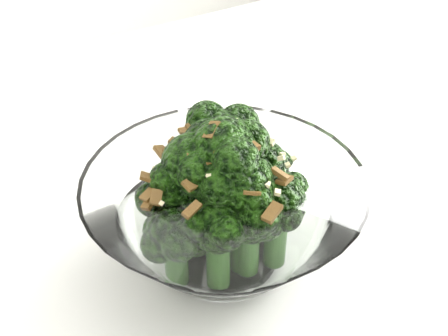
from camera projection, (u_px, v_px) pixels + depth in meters
table at (255, 329)px, 0.48m from camera, size 1.23×0.85×0.75m
broccoli_dish at (224, 210)px, 0.42m from camera, size 0.19×0.19×0.12m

